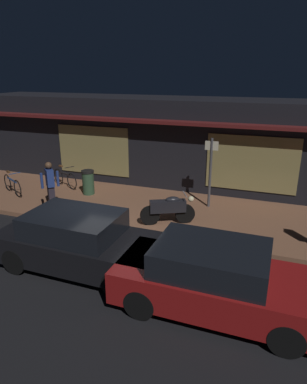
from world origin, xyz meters
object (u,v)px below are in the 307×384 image
(person_photographer, at_px, (50,185))
(parked_car_near, at_px, (79,241))
(parked_car_far, at_px, (215,279))
(sign_post, at_px, (210,169))
(motorcycle, at_px, (169,209))
(bicycle_parked, at_px, (65,178))
(trash_bin, at_px, (88,182))
(bicycle_extra, at_px, (12,185))

(person_photographer, distance_m, parked_car_near, 3.79)
(person_photographer, distance_m, parked_car_far, 6.87)
(sign_post, bearing_deg, parked_car_near, -115.04)
(motorcycle, height_order, bicycle_parked, motorcycle)
(parked_car_near, bearing_deg, parked_car_far, -7.66)
(trash_bin, bearing_deg, sign_post, 3.51)
(person_photographer, bearing_deg, parked_car_near, -44.44)
(motorcycle, xyz_separation_m, person_photographer, (-4.06, -0.28, 0.38))
(bicycle_parked, xyz_separation_m, person_photographer, (1.02, -2.30, 0.52))
(motorcycle, bearing_deg, sign_post, 64.86)
(bicycle_parked, height_order, parked_car_far, parked_car_far)
(bicycle_parked, bearing_deg, parked_car_far, -37.13)
(person_photographer, height_order, parked_car_near, person_photographer)
(motorcycle, height_order, sign_post, sign_post)
(motorcycle, relative_size, bicycle_extra, 1.06)
(bicycle_extra, height_order, parked_car_far, parked_car_far)
(sign_post, relative_size, trash_bin, 2.58)
(motorcycle, bearing_deg, person_photographer, -176.06)
(person_photographer, distance_m, trash_bin, 1.92)
(bicycle_extra, relative_size, person_photographer, 0.89)
(motorcycle, xyz_separation_m, sign_post, (0.87, 1.85, 0.86))
(sign_post, distance_m, trash_bin, 4.69)
(bicycle_parked, xyz_separation_m, bicycle_extra, (-1.40, -1.43, 0.00))
(motorcycle, relative_size, person_photographer, 0.94)
(person_photographer, height_order, trash_bin, person_photographer)
(bicycle_extra, bearing_deg, trash_bin, 19.56)
(sign_post, distance_m, parked_car_near, 5.33)
(motorcycle, distance_m, trash_bin, 4.04)
(bicycle_parked, bearing_deg, bicycle_extra, -134.35)
(bicycle_parked, relative_size, trash_bin, 1.64)
(motorcycle, height_order, trash_bin, motorcycle)
(bicycle_parked, xyz_separation_m, parked_car_far, (7.14, -5.41, 0.20))
(parked_car_far, bearing_deg, bicycle_extra, 155.06)
(parked_car_near, xyz_separation_m, parked_car_far, (3.42, -0.46, 0.00))
(person_photographer, bearing_deg, sign_post, 23.35)
(bicycle_parked, relative_size, sign_post, 0.64)
(sign_post, distance_m, parked_car_far, 5.43)
(parked_car_near, bearing_deg, bicycle_parked, 126.93)
(trash_bin, bearing_deg, person_photographer, -100.16)
(sign_post, bearing_deg, motorcycle, -115.14)
(bicycle_parked, distance_m, parked_car_near, 6.19)
(person_photographer, height_order, sign_post, sign_post)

